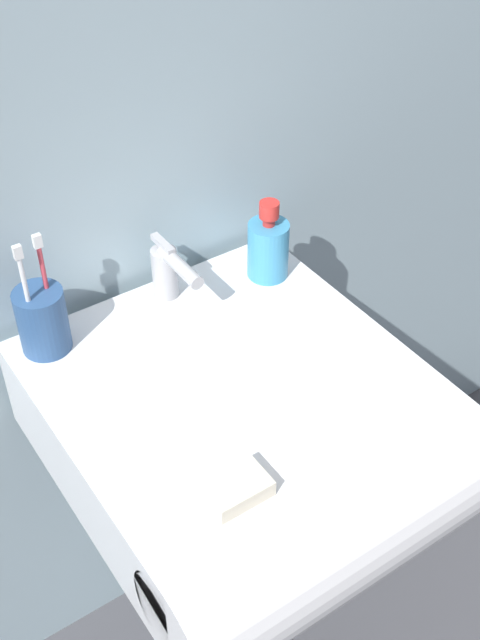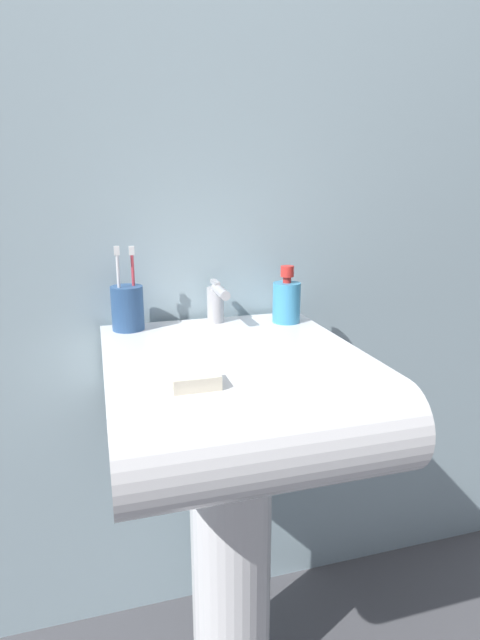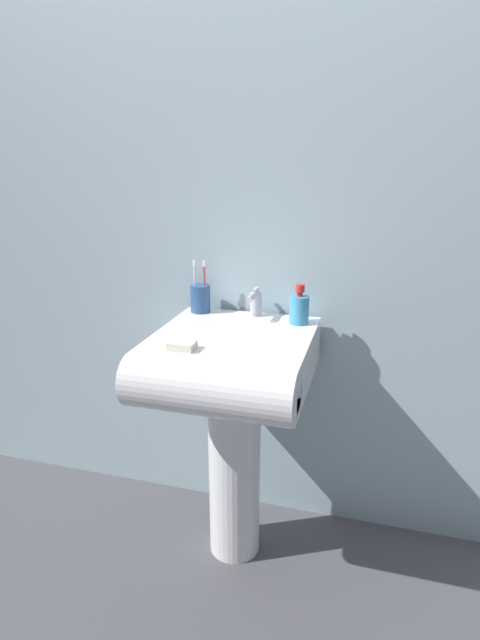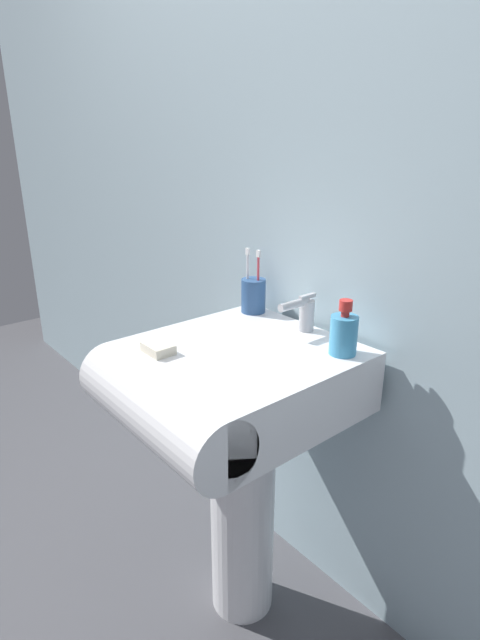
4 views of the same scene
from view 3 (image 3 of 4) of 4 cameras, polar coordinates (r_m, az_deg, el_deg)
ground_plane at (r=2.08m, az=-0.60°, el=-24.38°), size 6.00×6.00×0.00m
wall_back at (r=1.84m, az=1.94°, el=11.73°), size 5.00×0.05×2.40m
sink_pedestal at (r=1.86m, az=-0.63°, el=-16.47°), size 0.18×0.18×0.69m
sink_basin at (r=1.60m, az=-1.31°, el=-4.98°), size 0.51×0.58×0.16m
faucet at (r=1.79m, az=1.73°, el=2.10°), size 0.04×0.13×0.10m
toothbrush_cup at (r=1.86m, az=-4.56°, el=2.53°), size 0.07×0.07×0.19m
soap_bottle at (r=1.73m, az=6.79°, el=1.32°), size 0.07×0.07×0.14m
bar_soap at (r=1.50m, az=-6.66°, el=-2.93°), size 0.08×0.06×0.02m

